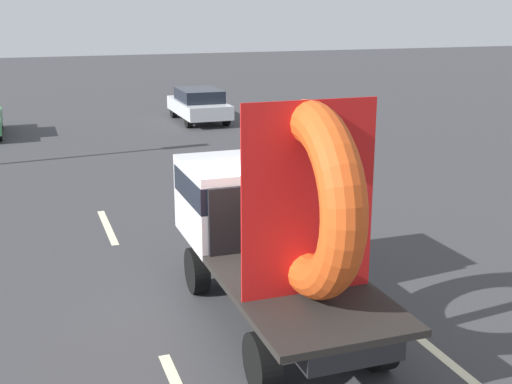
% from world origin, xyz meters
% --- Properties ---
extents(ground_plane, '(120.00, 120.00, 0.00)m').
position_xyz_m(ground_plane, '(0.00, 0.00, 0.00)').
color(ground_plane, '#38383A').
extents(flatbed_truck, '(2.02, 5.31, 3.71)m').
position_xyz_m(flatbed_truck, '(0.20, -0.09, 1.68)').
color(flatbed_truck, black).
rests_on(flatbed_truck, ground_plane).
extents(distant_sedan, '(1.85, 4.31, 1.41)m').
position_xyz_m(distant_sedan, '(3.97, 18.58, 0.76)').
color(distant_sedan, black).
rests_on(distant_sedan, ground_plane).
extents(lane_dash_left_far, '(0.16, 2.57, 0.01)m').
position_xyz_m(lane_dash_left_far, '(-1.68, 5.32, 0.00)').
color(lane_dash_left_far, beige).
rests_on(lane_dash_left_far, ground_plane).
extents(lane_dash_right_near, '(0.16, 2.15, 0.01)m').
position_xyz_m(lane_dash_right_near, '(2.09, -2.23, 0.00)').
color(lane_dash_right_near, beige).
rests_on(lane_dash_right_near, ground_plane).
extents(lane_dash_right_far, '(0.16, 2.02, 0.01)m').
position_xyz_m(lane_dash_right_far, '(2.09, 4.99, 0.00)').
color(lane_dash_right_far, beige).
rests_on(lane_dash_right_far, ground_plane).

